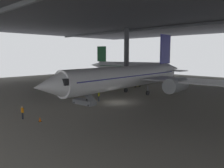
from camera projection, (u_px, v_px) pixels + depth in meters
The scene contains 9 objects.
ground_plane at pixel (117, 102), 37.46m from camera, with size 110.00×110.00×0.00m, color gray.
hangar_structure at pixel (164, 12), 45.25m from camera, with size 121.00×99.00×16.78m.
airplane_main at pixel (130, 77), 43.41m from camera, with size 38.24×39.64×12.28m.
boarding_stairs at pixel (84, 99), 36.03m from camera, with size 4.43×1.70×4.83m.
crew_worker_near_nose at pixel (22, 112), 27.62m from camera, with size 0.55×0.26×1.62m.
crew_worker_by_stairs at pixel (99, 95), 38.15m from camera, with size 0.39×0.46×1.76m.
airplane_distant at pixel (129, 67), 82.27m from camera, with size 33.92×33.35×10.83m.
traffic_cone_orange at pixel (40, 119), 26.65m from camera, with size 0.36×0.36×0.60m.
baggage_tug at pixel (136, 85), 55.28m from camera, with size 1.43×2.28×0.90m.
Camera 1 is at (24.97, -27.00, 7.76)m, focal length 36.81 mm.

